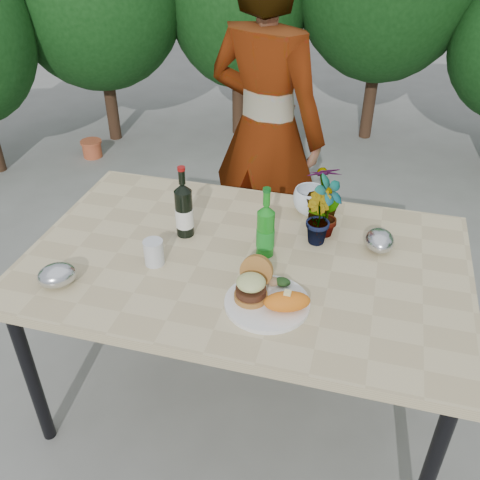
% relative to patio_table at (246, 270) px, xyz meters
% --- Properties ---
extents(ground, '(80.00, 80.00, 0.00)m').
position_rel_patio_table_xyz_m(ground, '(0.00, 0.00, -0.69)').
color(ground, slate).
rests_on(ground, ground).
extents(patio_table, '(1.60, 1.00, 0.75)m').
position_rel_patio_table_xyz_m(patio_table, '(0.00, 0.00, 0.00)').
color(patio_table, '#C7B585').
rests_on(patio_table, ground).
extents(shrub_hedge, '(6.93, 5.07, 2.38)m').
position_rel_patio_table_xyz_m(shrub_hedge, '(0.48, 1.72, 0.51)').
color(shrub_hedge, '#382316').
rests_on(shrub_hedge, ground).
extents(dinner_plate, '(0.28, 0.28, 0.01)m').
position_rel_patio_table_xyz_m(dinner_plate, '(0.13, -0.23, 0.06)').
color(dinner_plate, white).
rests_on(dinner_plate, patio_table).
extents(burger_stack, '(0.11, 0.16, 0.11)m').
position_rel_patio_table_xyz_m(burger_stack, '(0.08, -0.22, 0.12)').
color(burger_stack, '#B7722D').
rests_on(burger_stack, dinner_plate).
extents(sweet_potato, '(0.17, 0.12, 0.06)m').
position_rel_patio_table_xyz_m(sweet_potato, '(0.20, -0.25, 0.10)').
color(sweet_potato, orange).
rests_on(sweet_potato, dinner_plate).
extents(grilled_veg, '(0.08, 0.05, 0.03)m').
position_rel_patio_table_xyz_m(grilled_veg, '(0.15, -0.14, 0.09)').
color(grilled_veg, olive).
rests_on(grilled_veg, dinner_plate).
extents(wine_bottle, '(0.07, 0.07, 0.29)m').
position_rel_patio_table_xyz_m(wine_bottle, '(-0.27, 0.09, 0.16)').
color(wine_bottle, black).
rests_on(wine_bottle, patio_table).
extents(sparkling_water, '(0.07, 0.07, 0.28)m').
position_rel_patio_table_xyz_m(sparkling_water, '(0.06, 0.04, 0.16)').
color(sparkling_water, '#17821B').
rests_on(sparkling_water, patio_table).
extents(plastic_cup, '(0.07, 0.07, 0.09)m').
position_rel_patio_table_xyz_m(plastic_cup, '(-0.31, -0.12, 0.10)').
color(plastic_cup, silver).
rests_on(plastic_cup, patio_table).
extents(seedling_left, '(0.15, 0.16, 0.25)m').
position_rel_patio_table_xyz_m(seedling_left, '(0.26, 0.22, 0.18)').
color(seedling_left, '#275C1F').
rests_on(seedling_left, patio_table).
extents(seedling_mid, '(0.14, 0.14, 0.21)m').
position_rel_patio_table_xyz_m(seedling_mid, '(0.23, 0.18, 0.16)').
color(seedling_mid, '#26561D').
rests_on(seedling_mid, patio_table).
extents(seedling_right, '(0.18, 0.18, 0.25)m').
position_rel_patio_table_xyz_m(seedling_right, '(0.23, 0.33, 0.18)').
color(seedling_right, '#21571E').
rests_on(seedling_right, patio_table).
extents(blue_bowl, '(0.18, 0.18, 0.11)m').
position_rel_patio_table_xyz_m(blue_bowl, '(0.17, 0.37, 0.11)').
color(blue_bowl, white).
rests_on(blue_bowl, patio_table).
extents(foil_packet_left, '(0.17, 0.17, 0.08)m').
position_rel_patio_table_xyz_m(foil_packet_left, '(-0.58, -0.32, 0.10)').
color(foil_packet_left, silver).
rests_on(foil_packet_left, patio_table).
extents(foil_packet_right, '(0.13, 0.15, 0.08)m').
position_rel_patio_table_xyz_m(foil_packet_right, '(0.47, 0.18, 0.10)').
color(foil_packet_right, '#B9BCC0').
rests_on(foil_packet_right, patio_table).
extents(person, '(0.72, 0.59, 1.71)m').
position_rel_patio_table_xyz_m(person, '(-0.13, 0.89, 0.16)').
color(person, '#A26951').
rests_on(person, ground).
extents(terracotta_pot, '(0.17, 0.17, 0.14)m').
position_rel_patio_table_xyz_m(terracotta_pot, '(-1.81, 2.01, -0.62)').
color(terracotta_pot, '#C15631').
rests_on(terracotta_pot, ground).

